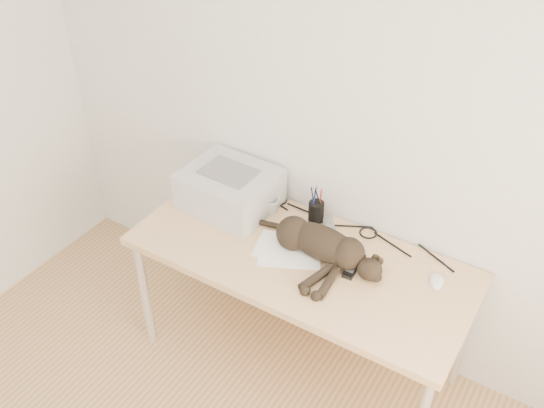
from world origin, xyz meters
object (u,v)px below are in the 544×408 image
Objects in this scene: cat at (318,244)px; printer at (230,189)px; mouse at (437,279)px; mug at (270,205)px; pen_cup at (316,211)px; desk at (309,266)px.

printer is at bearing 172.04° from cat.
cat is at bearing 175.29° from mouse.
printer is 0.22m from mug.
mug is at bearing -163.76° from pen_cup.
printer is 4.94× the size of mug.
mouse is (0.53, 0.12, -0.05)m from cat.
cat is at bearing -34.99° from desk.
pen_cup reaches higher than mug.
cat is 3.68× the size of pen_cup.
printer is 0.63× the size of cat.
cat is (0.07, -0.05, 0.21)m from desk.
desk is 8.08× the size of pen_cup.
desk is 17.35× the size of mug.
mug reaches higher than mouse.
mug is 0.23m from pen_cup.
pen_cup is at bearing 15.58° from printer.
desk is 0.56m from printer.
mouse reaches higher than desk.
cat is at bearing -11.01° from printer.
cat is (0.57, -0.11, -0.03)m from printer.
pen_cup is at bearing 152.95° from mouse.
mouse is at bearing 0.75° from printer.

